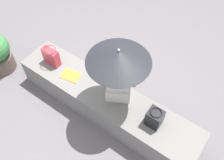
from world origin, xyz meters
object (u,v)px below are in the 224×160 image
Objects in this scene: person_seated at (119,78)px; magazine at (71,75)px; parasol at (119,56)px; handbag_black at (51,56)px; tote_bag_canvas at (155,118)px.

person_seated is 0.89m from magazine.
parasol reaches higher than handbag_black.
parasol is 3.68× the size of magazine.
person_seated reaches higher than tote_bag_canvas.
tote_bag_canvas is (1.84, 0.01, -0.01)m from handbag_black.
parasol is at bearing 1.74° from handbag_black.
handbag_black is (-1.20, -0.11, -0.23)m from person_seated.
tote_bag_canvas is (0.61, -0.03, -0.77)m from parasol.
tote_bag_canvas reaches higher than magazine.
person_seated is 0.70m from tote_bag_canvas.
magazine is (-1.44, -0.04, -0.14)m from tote_bag_canvas.
person_seated is at bearing 170.87° from tote_bag_canvas.
tote_bag_canvas is 1.06× the size of magazine.
person_seated reaches higher than magazine.
parasol is at bearing -6.27° from magazine.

